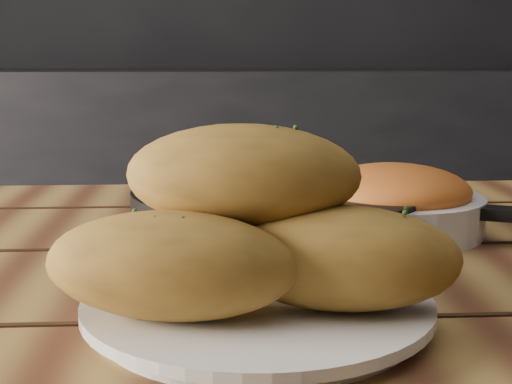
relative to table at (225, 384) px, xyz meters
name	(u,v)px	position (x,y,z in m)	size (l,w,h in m)	color
counter	(203,221)	(-0.04, 1.52, -0.20)	(2.80, 0.60, 0.90)	black
table	(225,384)	(0.00, 0.00, 0.00)	(1.47, 0.93, 0.75)	olive
plate	(258,309)	(0.02, -0.10, 0.11)	(0.25, 0.25, 0.02)	white
bread_rolls	(250,232)	(0.02, -0.10, 0.16)	(0.29, 0.23, 0.12)	#A67A2E
skillet	(281,207)	(0.07, 0.18, 0.12)	(0.44, 0.32, 0.05)	black
bowl	(394,202)	(0.18, 0.15, 0.13)	(0.19, 0.19, 0.07)	white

